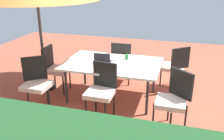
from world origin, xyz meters
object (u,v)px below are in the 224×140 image
object	(u,v)px
chair_south	(122,60)
cup	(127,57)
chair_northwest	(174,98)
laptop	(103,60)
chair_northeast	(36,81)
chair_east	(55,67)
dining_table	(112,65)
chair_north	(102,88)
chair_southwest	(175,65)

from	to	relation	value
chair_south	cup	size ratio (longest dim) A/B	8.56
chair_northwest	laptop	distance (m)	1.61
chair_south	chair_northeast	xyz separation A→B (m)	(1.21, 1.59, 0.00)
chair_east	chair_south	bearing A→B (deg)	-60.39
dining_table	chair_north	bearing A→B (deg)	92.77
chair_east	chair_north	bearing A→B (deg)	-123.19
laptop	cup	distance (m)	0.51
chair_north	chair_south	size ratio (longest dim) A/B	1.00
chair_northwest	laptop	xyz separation A→B (m)	(1.41, -0.72, 0.25)
chair_northeast	chair_south	bearing A→B (deg)	16.07
chair_north	laptop	world-z (taller)	chair_north
chair_east	cup	size ratio (longest dim) A/B	8.56
chair_north	chair_northeast	size ratio (longest dim) A/B	1.00
dining_table	chair_south	bearing A→B (deg)	-90.69
chair_south	chair_east	bearing A→B (deg)	31.13
chair_southwest	laptop	size ratio (longest dim) A/B	2.90
chair_southwest	chair_northeast	world-z (taller)	same
chair_east	chair_northeast	bearing A→B (deg)	179.72
chair_northeast	laptop	bearing A→B (deg)	-0.07
dining_table	laptop	bearing A→B (deg)	11.89
chair_southwest	cup	size ratio (longest dim) A/B	8.56
chair_south	laptop	world-z (taller)	chair_south
dining_table	chair_northwest	distance (m)	1.46
dining_table	chair_east	bearing A→B (deg)	1.09
laptop	cup	size ratio (longest dim) A/B	2.95
chair_northwest	chair_east	distance (m)	2.59
dining_table	laptop	world-z (taller)	laptop
laptop	chair_northwest	bearing A→B (deg)	148.35
chair_north	chair_northeast	world-z (taller)	same
chair_south	laptop	xyz separation A→B (m)	(0.18, 0.83, 0.25)
chair_north	laptop	distance (m)	0.79
chair_north	cup	size ratio (longest dim) A/B	8.56
chair_northwest	chair_southwest	bearing A→B (deg)	130.01
dining_table	chair_east	distance (m)	1.26
chair_east	chair_south	distance (m)	1.50
chair_southwest	cup	bearing A→B (deg)	-11.76
chair_northeast	cup	distance (m)	1.80
chair_northwest	chair_south	world-z (taller)	same
chair_northeast	laptop	size ratio (longest dim) A/B	2.90
chair_east	chair_northeast	size ratio (longest dim) A/B	1.00
chair_south	cup	xyz separation A→B (m)	(-0.22, 0.53, 0.26)
chair_north	chair_northwest	size ratio (longest dim) A/B	1.00
dining_table	chair_northeast	xyz separation A→B (m)	(1.20, 0.80, -0.16)
dining_table	chair_south	distance (m)	0.81
dining_table	laptop	size ratio (longest dim) A/B	5.52
chair_northwest	chair_northeast	world-z (taller)	same
dining_table	chair_northwest	xyz separation A→B (m)	(-1.24, 0.76, -0.16)
chair_east	cup	distance (m)	1.53
dining_table	chair_northeast	world-z (taller)	chair_northeast
dining_table	chair_northeast	size ratio (longest dim) A/B	1.90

